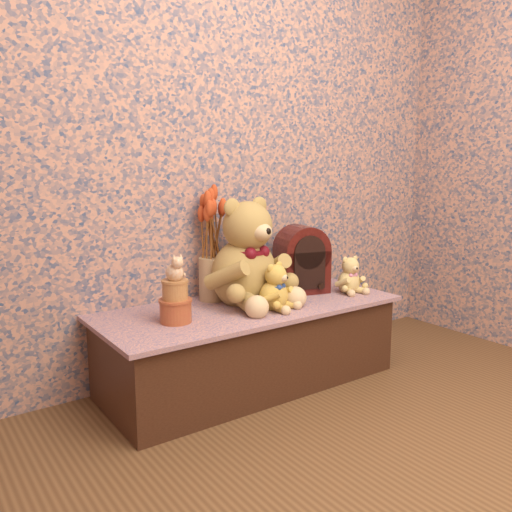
% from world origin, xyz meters
% --- Properties ---
extents(display_shelf, '(1.42, 0.60, 0.38)m').
position_xyz_m(display_shelf, '(0.00, 1.21, 0.19)').
color(display_shelf, '#3C427B').
rests_on(display_shelf, ground).
extents(teddy_large, '(0.49, 0.56, 0.53)m').
position_xyz_m(teddy_large, '(0.01, 1.27, 0.65)').
color(teddy_large, '#A77F40').
rests_on(teddy_large, display_shelf).
extents(teddy_medium, '(0.25, 0.27, 0.23)m').
position_xyz_m(teddy_medium, '(0.06, 1.10, 0.50)').
color(teddy_medium, gold).
rests_on(teddy_medium, display_shelf).
extents(teddy_small, '(0.18, 0.21, 0.20)m').
position_xyz_m(teddy_small, '(0.56, 1.13, 0.49)').
color(teddy_small, '#DCBA68').
rests_on(teddy_small, display_shelf).
extents(cathedral_radio, '(0.28, 0.23, 0.34)m').
position_xyz_m(cathedral_radio, '(0.37, 1.28, 0.56)').
color(cathedral_radio, '#3B0E0A').
rests_on(cathedral_radio, display_shelf).
extents(ceramic_vase, '(0.15, 0.15, 0.21)m').
position_xyz_m(ceramic_vase, '(-0.09, 1.40, 0.49)').
color(ceramic_vase, tan).
rests_on(ceramic_vase, display_shelf).
extents(dried_stalks, '(0.29, 0.29, 0.44)m').
position_xyz_m(dried_stalks, '(-0.09, 1.40, 0.81)').
color(dried_stalks, '#C3451F').
rests_on(dried_stalks, ceramic_vase).
extents(biscuit_tin_lower, '(0.15, 0.15, 0.10)m').
position_xyz_m(biscuit_tin_lower, '(-0.40, 1.17, 0.43)').
color(biscuit_tin_lower, '#AF6B33').
rests_on(biscuit_tin_lower, display_shelf).
extents(biscuit_tin_upper, '(0.14, 0.14, 0.08)m').
position_xyz_m(biscuit_tin_upper, '(-0.40, 1.17, 0.52)').
color(biscuit_tin_upper, '#DCAF60').
rests_on(biscuit_tin_upper, biscuit_tin_lower).
extents(cat_figurine, '(0.08, 0.09, 0.12)m').
position_xyz_m(cat_figurine, '(-0.40, 1.17, 0.62)').
color(cat_figurine, silver).
rests_on(cat_figurine, biscuit_tin_upper).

